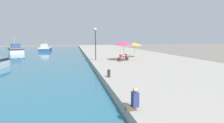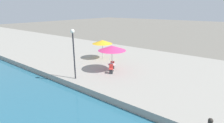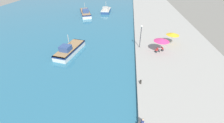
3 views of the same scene
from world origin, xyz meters
name	(u,v)px [view 1 (image 1 of 3)]	position (x,y,z in m)	size (l,w,h in m)	color
quay_promenade	(121,54)	(8.00, 37.00, 0.30)	(16.00, 90.00, 0.60)	#A39E93
fishing_boat_mid	(15,50)	(-16.67, 48.66, 0.86)	(6.59, 11.20, 4.12)	white
fishing_boat_far	(45,49)	(-10.11, 53.19, 0.78)	(2.87, 6.85, 3.74)	navy
cafe_umbrella_pink	(124,43)	(4.59, 23.48, 3.03)	(2.84, 2.84, 2.68)	#B7B7B7
cafe_umbrella_white	(134,44)	(7.48, 27.24, 2.79)	(2.55, 2.55, 2.41)	#B7B7B7
cafe_table	(123,57)	(4.50, 23.44, 1.14)	(0.80, 0.80, 0.74)	#333338
cafe_chair_left	(127,58)	(5.12, 23.80, 0.93)	(0.57, 0.56, 0.91)	#2D2D33
cafe_chair_right	(120,59)	(3.88, 23.06, 0.93)	(0.58, 0.57, 0.91)	#2D2D33
person_at_quay	(134,100)	(0.27, 7.12, 1.05)	(0.55, 0.36, 1.02)	brown
mooring_bollard	(109,73)	(0.48, 13.68, 0.95)	(0.26, 0.26, 0.65)	#2D2823
lamppost	(95,38)	(0.82, 24.87, 3.70)	(0.36, 0.36, 4.56)	#232328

